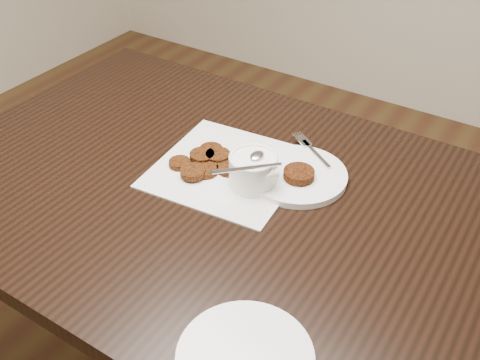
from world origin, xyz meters
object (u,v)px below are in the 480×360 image
sauce_ramekin (253,157)px  plate_with_patty (298,172)px  napkin (228,169)px  plate_empty (245,358)px  table (229,308)px

sauce_ramekin → plate_with_patty: sauce_ramekin is taller
napkin → plate_with_patty: bearing=20.8°
plate_empty → napkin: bearing=126.6°
plate_with_patty → plate_empty: plate_with_patty is taller
sauce_ramekin → table: bearing=-123.9°
table → sauce_ramekin: (0.03, 0.05, 0.45)m
sauce_ramekin → plate_with_patty: bearing=47.1°
table → plate_with_patty: plate_with_patty is taller
napkin → sauce_ramekin: sauce_ramekin is taller
plate_with_patty → plate_empty: bearing=-71.6°
napkin → sauce_ramekin: size_ratio=2.19×
table → sauce_ramekin: bearing=56.1°
table → napkin: napkin is taller
napkin → plate_empty: bearing=-53.4°
table → sauce_ramekin: size_ratio=9.68×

